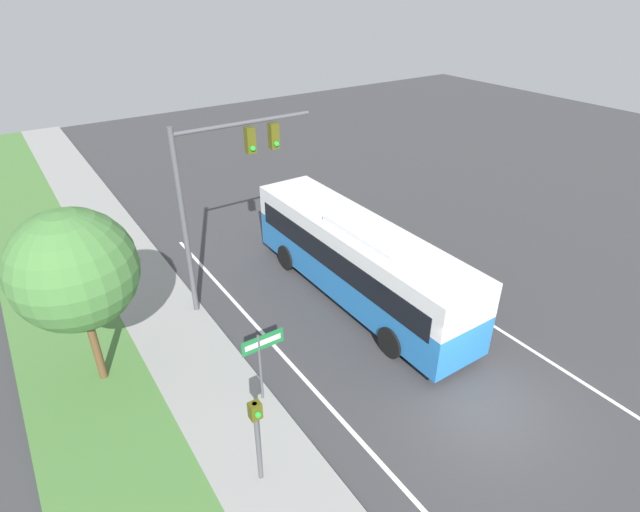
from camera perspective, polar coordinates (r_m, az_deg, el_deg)
The scene contains 8 objects.
ground_plane at distance 16.11m, azimuth 17.61°, elevation -16.33°, with size 80.00×80.00×0.00m, color #38383A.
lane_divider_near at distance 14.22m, azimuth 7.41°, elevation -22.86°, with size 0.14×30.00×0.01m.
lane_divider_far at distance 18.51m, azimuth 24.95°, elevation -10.99°, with size 0.14×30.00×0.01m.
bus at distance 18.96m, azimuth 4.33°, elevation -0.06°, with size 2.59×10.97×3.36m.
signal_gantry at distance 17.75m, azimuth -11.39°, elevation 8.34°, with size 5.20×0.41×7.05m.
pedestrian_signal at distance 12.54m, azimuth -7.23°, elevation -19.05°, with size 0.28×0.34×2.70m.
street_sign at distance 14.56m, azimuth -6.67°, elevation -11.09°, with size 1.32×0.08×2.48m.
roadside_tree at distance 15.43m, azimuth -26.32°, elevation -1.46°, with size 3.53×3.53×5.71m.
Camera 1 is at (-9.76, -6.14, 11.25)m, focal length 28.00 mm.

